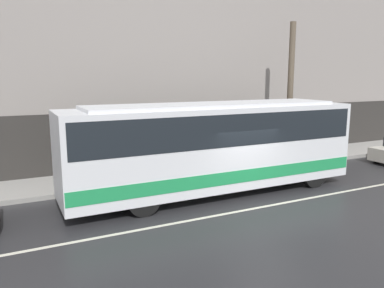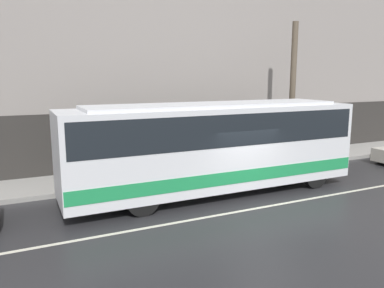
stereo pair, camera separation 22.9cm
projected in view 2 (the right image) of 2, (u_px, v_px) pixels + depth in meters
ground_plane at (261, 208)px, 12.57m from camera, size 60.00×60.00×0.00m
sidewalk at (192, 170)px, 17.35m from camera, size 60.00×2.80×0.18m
building_facade at (178, 52)px, 17.78m from camera, size 60.00×0.35×11.38m
lane_stripe at (261, 207)px, 12.56m from camera, size 54.00×0.14×0.01m
transit_bus at (215, 143)px, 13.81m from camera, size 11.13×2.50×3.39m
utility_pole_near at (292, 93)px, 18.14m from camera, size 0.29×0.29×6.73m
pedestrian_waiting at (136, 157)px, 16.11m from camera, size 0.36×0.36×1.59m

